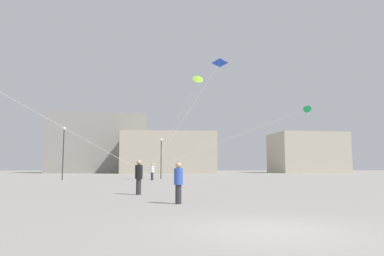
{
  "coord_description": "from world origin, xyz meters",
  "views": [
    {
      "loc": [
        -2.44,
        -7.94,
        1.42
      ],
      "look_at": [
        0.0,
        20.92,
        4.66
      ],
      "focal_mm": 32.84,
      "sensor_mm": 36.0,
      "label": 1
    }
  ],
  "objects_px": {
    "person_in_black": "(139,176)",
    "building_right_hall": "(307,153)",
    "person_in_white": "(152,171)",
    "lamppost_west": "(161,151)",
    "building_left_hall": "(98,144)",
    "lamppost_east": "(64,145)",
    "kite_cobalt_delta": "(219,65)",
    "building_centre_hall": "(168,153)",
    "person_in_blue": "(178,181)",
    "kite_lime_diamond": "(198,79)",
    "kite_emerald_diamond": "(304,110)"
  },
  "relations": [
    {
      "from": "person_in_black",
      "to": "building_right_hall",
      "type": "relative_size",
      "value": 0.1
    },
    {
      "from": "person_in_black",
      "to": "person_in_white",
      "type": "relative_size",
      "value": 0.97
    },
    {
      "from": "person_in_white",
      "to": "lamppost_west",
      "type": "height_order",
      "value": "lamppost_west"
    },
    {
      "from": "person_in_black",
      "to": "building_left_hall",
      "type": "xyz_separation_m",
      "value": [
        -15.34,
        73.9,
        6.49
      ]
    },
    {
      "from": "lamppost_east",
      "to": "lamppost_west",
      "type": "xyz_separation_m",
      "value": [
        10.89,
        2.73,
        -0.55
      ]
    },
    {
      "from": "person_in_white",
      "to": "kite_cobalt_delta",
      "type": "height_order",
      "value": "kite_cobalt_delta"
    },
    {
      "from": "building_centre_hall",
      "to": "lamppost_west",
      "type": "relative_size",
      "value": 4.35
    },
    {
      "from": "person_in_black",
      "to": "lamppost_east",
      "type": "xyz_separation_m",
      "value": [
        -9.81,
        21.62,
        2.9
      ]
    },
    {
      "from": "person_in_blue",
      "to": "kite_cobalt_delta",
      "type": "xyz_separation_m",
      "value": [
        6.48,
        29.58,
        13.65
      ]
    },
    {
      "from": "person_in_black",
      "to": "building_centre_hall",
      "type": "bearing_deg",
      "value": 76.13
    },
    {
      "from": "person_in_black",
      "to": "building_right_hall",
      "type": "bearing_deg",
      "value": 49.41
    },
    {
      "from": "person_in_white",
      "to": "lamppost_east",
      "type": "distance_m",
      "value": 10.43
    },
    {
      "from": "person_in_white",
      "to": "building_left_hall",
      "type": "bearing_deg",
      "value": -119.56
    },
    {
      "from": "kite_lime_diamond",
      "to": "lamppost_west",
      "type": "relative_size",
      "value": 2.07
    },
    {
      "from": "person_in_white",
      "to": "kite_lime_diamond",
      "type": "xyz_separation_m",
      "value": [
        4.87,
        -1.53,
        9.98
      ]
    },
    {
      "from": "person_in_blue",
      "to": "person_in_white",
      "type": "relative_size",
      "value": 0.87
    },
    {
      "from": "building_left_hall",
      "to": "building_right_hall",
      "type": "distance_m",
      "value": 54.21
    },
    {
      "from": "person_in_white",
      "to": "kite_cobalt_delta",
      "type": "distance_m",
      "value": 16.46
    },
    {
      "from": "person_in_blue",
      "to": "lamppost_west",
      "type": "relative_size",
      "value": 0.33
    },
    {
      "from": "person_in_white",
      "to": "lamppost_west",
      "type": "distance_m",
      "value": 4.79
    },
    {
      "from": "person_in_blue",
      "to": "building_right_hall",
      "type": "bearing_deg",
      "value": 165.37
    },
    {
      "from": "building_left_hall",
      "to": "lamppost_east",
      "type": "bearing_deg",
      "value": -83.96
    },
    {
      "from": "kite_emerald_diamond",
      "to": "building_centre_hall",
      "type": "xyz_separation_m",
      "value": [
        -14.57,
        47.41,
        -3.1
      ]
    },
    {
      "from": "person_in_black",
      "to": "lamppost_east",
      "type": "height_order",
      "value": "lamppost_east"
    },
    {
      "from": "person_in_black",
      "to": "building_left_hall",
      "type": "relative_size",
      "value": 0.07
    },
    {
      "from": "person_in_blue",
      "to": "kite_lime_diamond",
      "type": "bearing_deg",
      "value": -175.96
    },
    {
      "from": "person_in_black",
      "to": "building_left_hall",
      "type": "height_order",
      "value": "building_left_hall"
    },
    {
      "from": "lamppost_east",
      "to": "building_right_hall",
      "type": "bearing_deg",
      "value": 44.8
    },
    {
      "from": "kite_cobalt_delta",
      "to": "kite_emerald_diamond",
      "type": "bearing_deg",
      "value": -30.74
    },
    {
      "from": "building_left_hall",
      "to": "building_right_hall",
      "type": "bearing_deg",
      "value": -4.39
    },
    {
      "from": "kite_lime_diamond",
      "to": "lamppost_east",
      "type": "distance_m",
      "value": 16.68
    },
    {
      "from": "kite_emerald_diamond",
      "to": "kite_cobalt_delta",
      "type": "bearing_deg",
      "value": 149.26
    },
    {
      "from": "person_in_white",
      "to": "lamppost_east",
      "type": "xyz_separation_m",
      "value": [
        -9.94,
        1.35,
        2.86
      ]
    },
    {
      "from": "person_in_black",
      "to": "kite_cobalt_delta",
      "type": "distance_m",
      "value": 29.49
    },
    {
      "from": "building_centre_hall",
      "to": "building_right_hall",
      "type": "height_order",
      "value": "building_right_hall"
    },
    {
      "from": "kite_emerald_diamond",
      "to": "lamppost_east",
      "type": "distance_m",
      "value": 27.41
    },
    {
      "from": "building_left_hall",
      "to": "lamppost_east",
      "type": "relative_size",
      "value": 4.24
    },
    {
      "from": "person_in_white",
      "to": "building_left_hall",
      "type": "relative_size",
      "value": 0.07
    },
    {
      "from": "kite_emerald_diamond",
      "to": "building_right_hall",
      "type": "bearing_deg",
      "value": 66.89
    },
    {
      "from": "kite_emerald_diamond",
      "to": "lamppost_west",
      "type": "distance_m",
      "value": 17.45
    },
    {
      "from": "person_in_black",
      "to": "person_in_white",
      "type": "xyz_separation_m",
      "value": [
        0.13,
        20.26,
        0.03
      ]
    },
    {
      "from": "kite_cobalt_delta",
      "to": "lamppost_west",
      "type": "height_order",
      "value": "kite_cobalt_delta"
    },
    {
      "from": "kite_emerald_diamond",
      "to": "kite_cobalt_delta",
      "type": "height_order",
      "value": "kite_cobalt_delta"
    },
    {
      "from": "person_in_blue",
      "to": "person_in_white",
      "type": "height_order",
      "value": "person_in_white"
    },
    {
      "from": "kite_emerald_diamond",
      "to": "building_right_hall",
      "type": "relative_size",
      "value": 1.01
    },
    {
      "from": "building_centre_hall",
      "to": "lamppost_east",
      "type": "height_order",
      "value": "building_centre_hall"
    },
    {
      "from": "person_in_black",
      "to": "lamppost_west",
      "type": "distance_m",
      "value": 24.49
    },
    {
      "from": "person_in_blue",
      "to": "kite_cobalt_delta",
      "type": "distance_m",
      "value": 33.22
    },
    {
      "from": "person_in_white",
      "to": "lamppost_east",
      "type": "relative_size",
      "value": 0.31
    },
    {
      "from": "kite_lime_diamond",
      "to": "building_centre_hall",
      "type": "distance_m",
      "value": 48.68
    }
  ]
}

